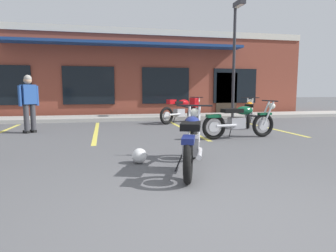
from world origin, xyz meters
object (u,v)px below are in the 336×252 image
motorcycle_red_sportbike (249,113)px  parking_lot_lamp_post (236,45)px  motorcycle_foreground_classic (192,140)px  helmet_on_pavement (139,156)px  motorcycle_silver_naked (183,109)px  motorcycle_black_cruiser (240,120)px  person_in_shorts_foreground (29,100)px

motorcycle_red_sportbike → parking_lot_lamp_post: 3.38m
motorcycle_foreground_classic → motorcycle_red_sportbike: bearing=54.3°
motorcycle_red_sportbike → helmet_on_pavement: (-4.36, -4.45, -0.33)m
parking_lot_lamp_post → helmet_on_pavement: bearing=-126.0°
helmet_on_pavement → parking_lot_lamp_post: size_ratio=0.05×
motorcycle_silver_naked → motorcycle_black_cruiser: bearing=-82.5°
motorcycle_red_sportbike → parking_lot_lamp_post: size_ratio=0.40×
parking_lot_lamp_post → motorcycle_silver_naked: bearing=-164.9°
motorcycle_silver_naked → parking_lot_lamp_post: bearing=15.1°
motorcycle_silver_naked → person_in_shorts_foreground: size_ratio=1.12×
person_in_shorts_foreground → motorcycle_foreground_classic: bearing=-54.4°
motorcycle_silver_naked → person_in_shorts_foreground: (-5.04, -1.66, 0.42)m
motorcycle_foreground_classic → motorcycle_black_cruiser: size_ratio=0.96×
motorcycle_red_sportbike → motorcycle_silver_naked: bearing=144.0°
helmet_on_pavement → parking_lot_lamp_post: bearing=54.0°
motorcycle_red_sportbike → person_in_shorts_foreground: bearing=-178.4°
motorcycle_silver_naked → motorcycle_foreground_classic: bearing=-103.9°
motorcycle_foreground_classic → motorcycle_silver_naked: (1.60, 6.46, 0.07)m
person_in_shorts_foreground → motorcycle_red_sportbike: bearing=1.6°
parking_lot_lamp_post → motorcycle_foreground_classic: bearing=-119.3°
motorcycle_red_sportbike → helmet_on_pavement: size_ratio=7.32×
motorcycle_black_cruiser → person_in_shorts_foreground: 5.98m
person_in_shorts_foreground → helmet_on_pavement: size_ratio=6.44×
motorcycle_red_sportbike → motorcycle_black_cruiser: 2.80m
person_in_shorts_foreground → helmet_on_pavement: (2.69, -4.25, -0.82)m
motorcycle_foreground_classic → person_in_shorts_foreground: person_in_shorts_foreground is taller
motorcycle_silver_naked → person_in_shorts_foreground: 5.33m
motorcycle_red_sportbike → parking_lot_lamp_post: parking_lot_lamp_post is taller
motorcycle_black_cruiser → helmet_on_pavement: (-2.86, -2.08, -0.33)m
motorcycle_black_cruiser → person_in_shorts_foreground: bearing=158.6°
person_in_shorts_foreground → motorcycle_black_cruiser: bearing=-21.4°
motorcycle_red_sportbike → motorcycle_black_cruiser: size_ratio=0.90×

